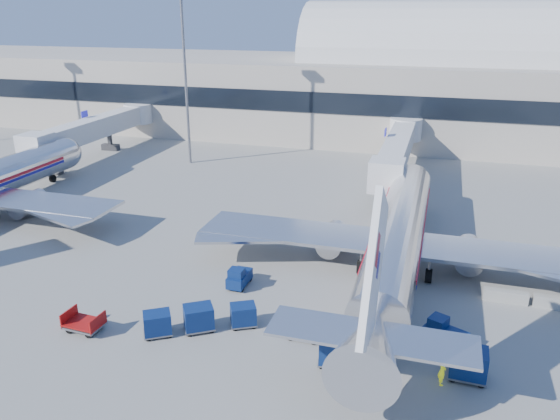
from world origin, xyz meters
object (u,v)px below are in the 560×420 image
(jetbridge_near, at_px, (398,147))
(cart_train_b, at_px, (199,318))
(mast_west, at_px, (184,50))
(tug_left, at_px, (239,277))
(cart_solo_near, at_px, (335,351))
(tug_right, at_px, (444,333))
(cart_open_red, at_px, (85,324))
(ramp_worker, at_px, (442,371))
(tug_lead, at_px, (303,329))
(cart_train_a, at_px, (243,315))
(cart_solo_far, at_px, (469,363))
(barrier_mid, at_px, (556,303))
(cart_train_c, at_px, (157,323))
(airliner_main, at_px, (398,238))
(jetbridge_mid, at_px, (99,127))
(barrier_near, at_px, (506,296))

(jetbridge_near, xyz_separation_m, cart_train_b, (-8.98, -38.43, -3.02))
(mast_west, height_order, tug_left, mast_west)
(cart_train_b, xyz_separation_m, cart_solo_near, (9.17, -1.04, -0.00))
(tug_right, bearing_deg, cart_solo_near, -121.57)
(cart_open_red, relative_size, ramp_worker, 1.46)
(tug_lead, bearing_deg, cart_train_a, 176.41)
(mast_west, xyz_separation_m, cart_solo_far, (35.21, -37.79, -13.80))
(barrier_mid, xyz_separation_m, cart_train_b, (-22.69, -9.62, 0.46))
(cart_train_c, distance_m, ramp_worker, 17.48)
(airliner_main, relative_size, tug_lead, 16.98)
(barrier_mid, relative_size, cart_train_b, 1.23)
(cart_train_b, xyz_separation_m, cart_train_c, (-2.28, -1.30, -0.07))
(mast_west, distance_m, tug_left, 39.15)
(jetbridge_near, xyz_separation_m, tug_left, (-8.66, -32.06, -3.19))
(tug_left, height_order, cart_train_c, tug_left)
(tug_lead, relative_size, cart_open_red, 0.88)
(jetbridge_mid, relative_size, cart_solo_near, 12.83)
(mast_west, height_order, tug_lead, mast_west)
(mast_west, height_order, tug_right, mast_west)
(jetbridge_mid, relative_size, barrier_near, 9.17)
(airliner_main, distance_m, cart_solo_far, 13.49)
(mast_west, bearing_deg, barrier_mid, -34.14)
(cart_solo_far, bearing_deg, cart_open_red, -173.24)
(tug_lead, relative_size, cart_solo_far, 1.02)
(jetbridge_near, bearing_deg, cart_train_b, -103.16)
(mast_west, relative_size, cart_train_a, 10.67)
(tug_lead, relative_size, cart_train_b, 0.90)
(airliner_main, height_order, cart_train_a, airliner_main)
(airliner_main, xyz_separation_m, cart_open_red, (-18.46, -14.34, -2.47))
(jetbridge_near, distance_m, ramp_worker, 40.16)
(mast_west, bearing_deg, cart_solo_near, -54.29)
(barrier_near, xyz_separation_m, cart_train_a, (-16.81, -8.30, 0.35))
(mast_west, relative_size, cart_solo_near, 10.55)
(barrier_mid, xyz_separation_m, cart_solo_near, (-13.51, -10.66, 0.46))
(cart_train_b, bearing_deg, mast_west, 82.85)
(jetbridge_mid, relative_size, tug_lead, 12.54)
(jetbridge_mid, height_order, barrier_mid, jetbridge_mid)
(ramp_worker, bearing_deg, tug_left, 53.17)
(cart_train_c, bearing_deg, ramp_worker, -31.77)
(jetbridge_near, distance_m, tug_right, 36.11)
(tug_lead, xyz_separation_m, cart_train_b, (-6.70, -1.01, 0.26))
(cart_train_c, bearing_deg, barrier_mid, -8.72)
(cart_solo_far, bearing_deg, airliner_main, 114.79)
(barrier_near, xyz_separation_m, ramp_worker, (-4.18, -10.74, 0.40))
(cart_train_a, relative_size, cart_solo_near, 0.99)
(tug_lead, height_order, tug_left, tug_left)
(airliner_main, xyz_separation_m, tug_lead, (-4.69, -11.12, -2.28))
(tug_lead, bearing_deg, barrier_mid, 28.99)
(ramp_worker, bearing_deg, cart_solo_near, 79.12)
(tug_left, relative_size, cart_train_a, 1.18)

